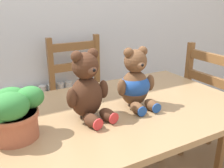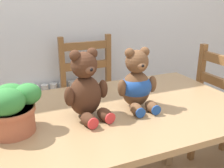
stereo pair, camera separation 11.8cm
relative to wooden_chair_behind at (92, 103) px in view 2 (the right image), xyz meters
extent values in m
cylinder|color=beige|center=(-0.55, 0.18, -0.17)|extent=(0.06, 0.06, 0.61)
cylinder|color=beige|center=(-0.48, 0.18, -0.17)|extent=(0.06, 0.06, 0.61)
cylinder|color=beige|center=(-0.41, 0.18, -0.17)|extent=(0.06, 0.06, 0.61)
cylinder|color=beige|center=(-0.33, 0.18, -0.17)|extent=(0.06, 0.06, 0.61)
cylinder|color=beige|center=(-0.26, 0.18, -0.17)|extent=(0.06, 0.06, 0.61)
cylinder|color=beige|center=(-0.19, 0.18, -0.17)|extent=(0.06, 0.06, 0.61)
cylinder|color=beige|center=(-0.12, 0.18, -0.17)|extent=(0.06, 0.06, 0.61)
cylinder|color=beige|center=(-0.04, 0.18, -0.17)|extent=(0.06, 0.06, 0.61)
cube|color=beige|center=(-0.30, 0.18, -0.46)|extent=(0.58, 0.10, 0.04)
cube|color=#9E7A51|center=(-0.09, -0.71, 0.26)|extent=(1.30, 0.81, 0.03)
cube|color=#9E7A51|center=(-0.69, -0.35, -0.12)|extent=(0.06, 0.06, 0.72)
cube|color=#9E7A51|center=(0.51, -0.35, -0.12)|extent=(0.06, 0.06, 0.72)
cube|color=brown|center=(0.00, -0.05, -0.03)|extent=(0.42, 0.41, 0.03)
cube|color=brown|center=(0.19, -0.23, -0.26)|extent=(0.04, 0.04, 0.43)
cube|color=brown|center=(-0.19, -0.23, -0.26)|extent=(0.04, 0.04, 0.43)
cube|color=brown|center=(0.19, 0.13, 0.02)|extent=(0.04, 0.04, 0.99)
cube|color=brown|center=(-0.19, 0.13, 0.02)|extent=(0.04, 0.04, 0.99)
cube|color=brown|center=(0.00, 0.13, 0.43)|extent=(0.34, 0.03, 0.06)
cube|color=brown|center=(0.00, 0.13, 0.27)|extent=(0.34, 0.03, 0.06)
cube|color=brown|center=(0.72, -0.38, 0.00)|extent=(0.04, 0.04, 0.96)
cube|color=brown|center=(0.72, -0.57, 0.41)|extent=(0.03, 0.33, 0.06)
cube|color=brown|center=(0.72, -0.57, 0.25)|extent=(0.03, 0.33, 0.06)
ellipsoid|color=#472819|center=(-0.26, -0.71, 0.37)|extent=(0.18, 0.16, 0.19)
sphere|color=#472819|center=(-0.26, -0.71, 0.51)|extent=(0.12, 0.12, 0.12)
sphere|color=#472819|center=(-0.22, -0.70, 0.56)|extent=(0.05, 0.05, 0.05)
sphere|color=#472819|center=(-0.31, -0.72, 0.56)|extent=(0.05, 0.05, 0.05)
ellipsoid|color=brown|center=(-0.26, -0.76, 0.50)|extent=(0.06, 0.05, 0.04)
sphere|color=black|center=(-0.25, -0.78, 0.51)|extent=(0.02, 0.02, 0.02)
ellipsoid|color=#472819|center=(-0.18, -0.71, 0.39)|extent=(0.05, 0.05, 0.09)
ellipsoid|color=#472819|center=(-0.35, -0.74, 0.39)|extent=(0.05, 0.05, 0.09)
ellipsoid|color=#472819|center=(-0.20, -0.80, 0.30)|extent=(0.07, 0.10, 0.06)
cylinder|color=red|center=(-0.20, -0.85, 0.30)|extent=(0.05, 0.02, 0.05)
ellipsoid|color=#472819|center=(-0.29, -0.82, 0.30)|extent=(0.07, 0.10, 0.06)
cylinder|color=red|center=(-0.28, -0.86, 0.30)|extent=(0.05, 0.02, 0.05)
ellipsoid|color=brown|center=(0.00, -0.71, 0.36)|extent=(0.15, 0.13, 0.18)
sphere|color=brown|center=(0.00, -0.71, 0.50)|extent=(0.11, 0.11, 0.11)
sphere|color=brown|center=(0.04, -0.71, 0.55)|extent=(0.05, 0.05, 0.05)
sphere|color=brown|center=(-0.04, -0.71, 0.55)|extent=(0.05, 0.05, 0.05)
ellipsoid|color=#8C5F3F|center=(0.00, -0.75, 0.49)|extent=(0.05, 0.05, 0.04)
sphere|color=black|center=(0.00, -0.78, 0.50)|extent=(0.01, 0.01, 0.01)
ellipsoid|color=brown|center=(0.08, -0.73, 0.38)|extent=(0.04, 0.04, 0.09)
ellipsoid|color=brown|center=(-0.08, -0.72, 0.38)|extent=(0.04, 0.04, 0.09)
ellipsoid|color=brown|center=(0.04, -0.81, 0.30)|extent=(0.06, 0.09, 0.05)
cylinder|color=#1E4793|center=(0.03, -0.85, 0.30)|extent=(0.05, 0.01, 0.05)
ellipsoid|color=brown|center=(-0.05, -0.80, 0.30)|extent=(0.06, 0.09, 0.05)
cylinder|color=#1E4793|center=(-0.05, -0.85, 0.30)|extent=(0.05, 0.01, 0.05)
ellipsoid|color=#1E4793|center=(0.00, -0.71, 0.37)|extent=(0.17, 0.15, 0.13)
cylinder|color=#B25B3D|center=(-0.59, -0.75, 0.33)|extent=(0.18, 0.18, 0.11)
cylinder|color=#B25B3D|center=(-0.59, -0.75, 0.37)|extent=(0.19, 0.19, 0.02)
ellipsoid|color=#337F38|center=(-0.51, -0.74, 0.43)|extent=(0.11, 0.10, 0.09)
ellipsoid|color=#337F38|center=(-0.58, -0.69, 0.40)|extent=(0.15, 0.11, 0.12)
ellipsoid|color=#337F38|center=(-0.60, -0.79, 0.42)|extent=(0.14, 0.12, 0.11)
camera|label=1|loc=(-0.67, -1.69, 0.80)|focal=40.00mm
camera|label=2|loc=(-0.57, -1.74, 0.80)|focal=40.00mm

